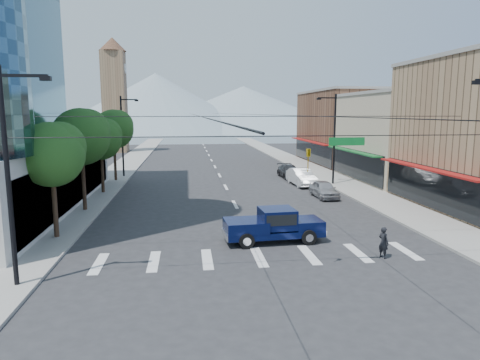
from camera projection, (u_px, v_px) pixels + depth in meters
The scene contains 20 objects.
ground at pixel (268, 268), 20.04m from camera, with size 160.00×160.00×0.00m, color #28282B.
sidewalk_left at pixel (125, 166), 57.77m from camera, with size 4.00×120.00×0.15m, color gray.
sidewalk_right at pixel (298, 163), 60.70m from camera, with size 4.00×120.00×0.15m, color gray.
shop_mid at pixel (412, 138), 45.30m from camera, with size 12.00×14.00×9.00m, color tan.
shop_far at pixel (354, 128), 60.91m from camera, with size 12.00×18.00×10.00m, color brown.
clock_tower at pixel (114, 93), 77.13m from camera, with size 4.80×4.80×20.40m.
mountain_left at pixel (156, 102), 163.51m from camera, with size 80.00×80.00×22.00m, color gray.
mountain_right at pixel (243, 108), 177.90m from camera, with size 90.00×90.00×18.00m, color gray.
tree_near at pixel (54, 152), 23.88m from camera, with size 3.65×3.64×6.71m.
tree_midnear at pixel (83, 135), 30.65m from camera, with size 4.09×4.09×7.52m.
tree_midfar at pixel (102, 138), 37.60m from camera, with size 3.65×3.64×6.71m.
tree_far at pixel (115, 128), 44.37m from camera, with size 4.09×4.09×7.52m.
signal_rig at pixel (278, 172), 18.36m from camera, with size 21.80×0.20×9.00m.
lamp_pole_nw at pixel (123, 133), 47.37m from camera, with size 2.00×0.25×9.00m.
lamp_pole_ne at pixel (333, 136), 42.13m from camera, with size 2.00×0.25×9.00m.
pickup_truck at pixel (273, 225), 23.93m from camera, with size 5.72×2.49×1.89m.
pedestrian at pixel (384, 242), 21.25m from camera, with size 0.58×0.38×1.59m, color black.
parked_car_near at pixel (324, 189), 36.45m from camera, with size 1.69×4.20×1.43m, color #9E9DA1.
parked_car_mid at pixel (302, 177), 42.54m from camera, with size 1.77×5.09×1.68m, color white.
parked_car_far at pixel (289, 171), 47.61m from camera, with size 1.98×4.86×1.41m, color #2F2E31.
Camera 1 is at (-3.69, -18.84, 7.19)m, focal length 32.00 mm.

